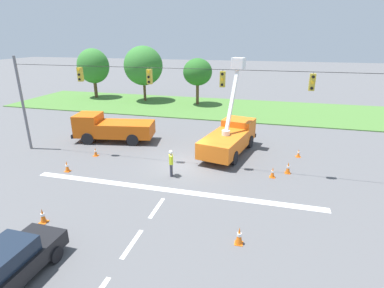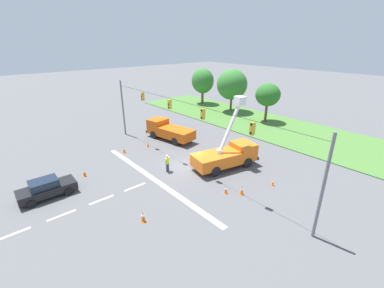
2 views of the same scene
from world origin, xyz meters
name	(u,v)px [view 1 (image 1 of 2)]	position (x,y,z in m)	size (l,w,h in m)	color
ground_plane	(187,165)	(0.00, 0.00, 0.00)	(200.00, 200.00, 0.00)	#565659
grass_verge	(225,108)	(0.00, 18.00, 0.05)	(56.00, 12.00, 0.10)	#477533
lane_markings	(160,203)	(0.00, -5.29, 0.00)	(17.60, 15.25, 0.01)	silver
signal_gantry	(186,100)	(-0.02, 0.00, 4.58)	(26.20, 0.33, 7.20)	slate
tree_far_west	(93,66)	(-19.49, 20.33, 4.56)	(4.58, 4.10, 6.99)	brown
tree_west	(143,66)	(-11.59, 19.91, 4.82)	(5.17, 5.30, 7.42)	brown
tree_centre	(198,72)	(-3.92, 19.33, 4.25)	(3.69, 3.80, 5.98)	brown
utility_truck_bucket_lift	(230,136)	(2.56, 3.20, 1.32)	(3.81, 7.11, 7.04)	orange
utility_truck_support_near	(111,128)	(-7.62, 3.40, 1.18)	(6.98, 3.52, 2.33)	#D6560F
sedan_black	(7,265)	(-3.32, -11.92, 0.79)	(1.97, 4.33, 1.56)	black
road_worker	(171,162)	(-0.48, -1.94, 1.00)	(0.37, 0.61, 1.77)	#383842
traffic_cone_foreground_left	(299,153)	(7.70, 3.55, 0.29)	(0.36, 0.36, 0.62)	orange
traffic_cone_foreground_right	(43,216)	(-4.84, -8.41, 0.37)	(0.36, 0.36, 0.75)	orange
traffic_cone_mid_left	(239,236)	(4.49, -7.62, 0.41)	(0.36, 0.36, 0.83)	orange
traffic_cone_mid_right	(273,172)	(5.84, -0.52, 0.34)	(0.36, 0.36, 0.70)	orange
traffic_cone_near_bucket	(288,168)	(6.81, 0.36, 0.39)	(0.36, 0.36, 0.79)	orange
traffic_cone_lane_edge_a	(95,152)	(-7.10, -0.09, 0.33)	(0.36, 0.36, 0.67)	orange
traffic_cone_lane_edge_b	(67,166)	(-7.41, -3.05, 0.37)	(0.36, 0.36, 0.75)	orange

